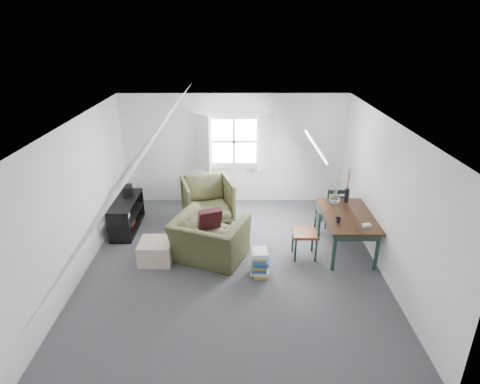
{
  "coord_description": "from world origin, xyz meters",
  "views": [
    {
      "loc": [
        0.1,
        -5.93,
        3.89
      ],
      "look_at": [
        0.12,
        0.6,
        1.12
      ],
      "focal_mm": 30.0,
      "sensor_mm": 36.0,
      "label": 1
    }
  ],
  "objects_px": {
    "ottoman": "(156,251)",
    "magazine_stack": "(260,263)",
    "dining_chair_far": "(334,206)",
    "armchair_near": "(210,258)",
    "dining_table": "(347,219)",
    "armchair_far": "(208,219)",
    "dining_chair_near": "(307,232)",
    "media_shelf": "(126,217)"
  },
  "relations": [
    {
      "from": "dining_table",
      "to": "media_shelf",
      "type": "relative_size",
      "value": 1.16
    },
    {
      "from": "armchair_far",
      "to": "dining_chair_far",
      "type": "distance_m",
      "value": 2.64
    },
    {
      "from": "dining_chair_far",
      "to": "magazine_stack",
      "type": "distance_m",
      "value": 2.36
    },
    {
      "from": "magazine_stack",
      "to": "ottoman",
      "type": "bearing_deg",
      "value": 166.35
    },
    {
      "from": "armchair_near",
      "to": "media_shelf",
      "type": "xyz_separation_m",
      "value": [
        -1.75,
        1.08,
        0.29
      ]
    },
    {
      "from": "armchair_far",
      "to": "dining_chair_far",
      "type": "height_order",
      "value": "dining_chair_far"
    },
    {
      "from": "armchair_far",
      "to": "media_shelf",
      "type": "relative_size",
      "value": 0.8
    },
    {
      "from": "armchair_far",
      "to": "dining_table",
      "type": "height_order",
      "value": "dining_table"
    },
    {
      "from": "magazine_stack",
      "to": "dining_chair_near",
      "type": "bearing_deg",
      "value": 33.27
    },
    {
      "from": "dining_table",
      "to": "dining_chair_near",
      "type": "bearing_deg",
      "value": -160.05
    },
    {
      "from": "dining_chair_near",
      "to": "magazine_stack",
      "type": "bearing_deg",
      "value": -59.73
    },
    {
      "from": "armchair_far",
      "to": "ottoman",
      "type": "distance_m",
      "value": 1.8
    },
    {
      "from": "armchair_near",
      "to": "dining_chair_far",
      "type": "bearing_deg",
      "value": -131.57
    },
    {
      "from": "media_shelf",
      "to": "magazine_stack",
      "type": "height_order",
      "value": "media_shelf"
    },
    {
      "from": "dining_table",
      "to": "magazine_stack",
      "type": "xyz_separation_m",
      "value": [
        -1.6,
        -0.78,
        -0.41
      ]
    },
    {
      "from": "dining_table",
      "to": "magazine_stack",
      "type": "relative_size",
      "value": 3.28
    },
    {
      "from": "armchair_near",
      "to": "dining_table",
      "type": "relative_size",
      "value": 0.83
    },
    {
      "from": "magazine_stack",
      "to": "armchair_far",
      "type": "bearing_deg",
      "value": 116.3
    },
    {
      "from": "ottoman",
      "to": "magazine_stack",
      "type": "distance_m",
      "value": 1.86
    },
    {
      "from": "dining_chair_far",
      "to": "media_shelf",
      "type": "relative_size",
      "value": 0.7
    },
    {
      "from": "armchair_far",
      "to": "dining_chair_near",
      "type": "height_order",
      "value": "dining_chair_near"
    },
    {
      "from": "ottoman",
      "to": "magazine_stack",
      "type": "height_order",
      "value": "magazine_stack"
    },
    {
      "from": "dining_chair_far",
      "to": "media_shelf",
      "type": "distance_m",
      "value": 4.2
    },
    {
      "from": "armchair_near",
      "to": "magazine_stack",
      "type": "bearing_deg",
      "value": 171.38
    },
    {
      "from": "media_shelf",
      "to": "armchair_near",
      "type": "bearing_deg",
      "value": -30.0
    },
    {
      "from": "ottoman",
      "to": "dining_table",
      "type": "distance_m",
      "value": 3.45
    },
    {
      "from": "magazine_stack",
      "to": "media_shelf",
      "type": "bearing_deg",
      "value": 148.78
    },
    {
      "from": "armchair_near",
      "to": "magazine_stack",
      "type": "xyz_separation_m",
      "value": [
        0.86,
        -0.5,
        0.22
      ]
    },
    {
      "from": "dining_table",
      "to": "media_shelf",
      "type": "distance_m",
      "value": 4.3
    },
    {
      "from": "magazine_stack",
      "to": "armchair_near",
      "type": "bearing_deg",
      "value": 149.72
    },
    {
      "from": "armchair_near",
      "to": "dining_chair_near",
      "type": "distance_m",
      "value": 1.78
    },
    {
      "from": "armchair_far",
      "to": "ottoman",
      "type": "height_order",
      "value": "armchair_far"
    },
    {
      "from": "media_shelf",
      "to": "dining_chair_far",
      "type": "bearing_deg",
      "value": 3.73
    },
    {
      "from": "dining_chair_far",
      "to": "media_shelf",
      "type": "height_order",
      "value": "dining_chair_far"
    },
    {
      "from": "dining_table",
      "to": "dining_chair_near",
      "type": "distance_m",
      "value": 0.79
    },
    {
      "from": "ottoman",
      "to": "magazine_stack",
      "type": "relative_size",
      "value": 1.27
    },
    {
      "from": "dining_table",
      "to": "dining_chair_near",
      "type": "relative_size",
      "value": 1.54
    },
    {
      "from": "armchair_near",
      "to": "armchair_far",
      "type": "distance_m",
      "value": 1.54
    },
    {
      "from": "dining_chair_near",
      "to": "media_shelf",
      "type": "bearing_deg",
      "value": -109.48
    },
    {
      "from": "armchair_far",
      "to": "dining_chair_far",
      "type": "bearing_deg",
      "value": -22.68
    },
    {
      "from": "dining_chair_near",
      "to": "magazine_stack",
      "type": "xyz_separation_m",
      "value": [
        -0.85,
        -0.56,
        -0.27
      ]
    },
    {
      "from": "ottoman",
      "to": "dining_chair_far",
      "type": "xyz_separation_m",
      "value": [
        3.38,
        1.3,
        0.26
      ]
    }
  ]
}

